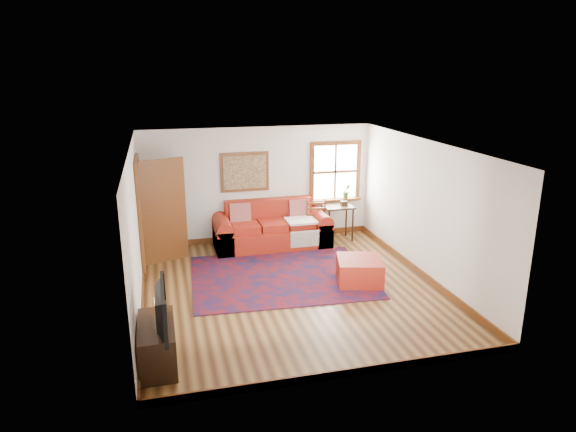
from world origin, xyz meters
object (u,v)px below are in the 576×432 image
object	(u,v)px
red_ottoman	(360,271)
ladder_back_chair	(317,221)
red_leather_sofa	(272,231)
media_cabinet	(157,344)
side_table	(338,211)

from	to	relation	value
red_ottoman	ladder_back_chair	distance (m)	2.20
red_ottoman	red_leather_sofa	bearing A→B (deg)	130.23
red_leather_sofa	red_ottoman	size ratio (longest dim) A/B	3.15
ladder_back_chair	media_cabinet	world-z (taller)	ladder_back_chair
red_leather_sofa	side_table	bearing A→B (deg)	0.88
red_leather_sofa	media_cabinet	size ratio (longest dim) A/B	2.38
red_ottoman	media_cabinet	size ratio (longest dim) A/B	0.76
side_table	media_cabinet	distance (m)	5.73
red_ottoman	media_cabinet	distance (m)	3.95
red_ottoman	ladder_back_chair	xyz separation A→B (m)	(-0.11, 2.18, 0.31)
red_leather_sofa	media_cabinet	xyz separation A→B (m)	(-2.44, -4.11, -0.03)
media_cabinet	ladder_back_chair	bearing A→B (deg)	49.26
media_cabinet	red_ottoman	bearing A→B (deg)	26.94
red_leather_sofa	side_table	xyz separation A→B (m)	(1.51, 0.02, 0.33)
side_table	ladder_back_chair	bearing A→B (deg)	-162.42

